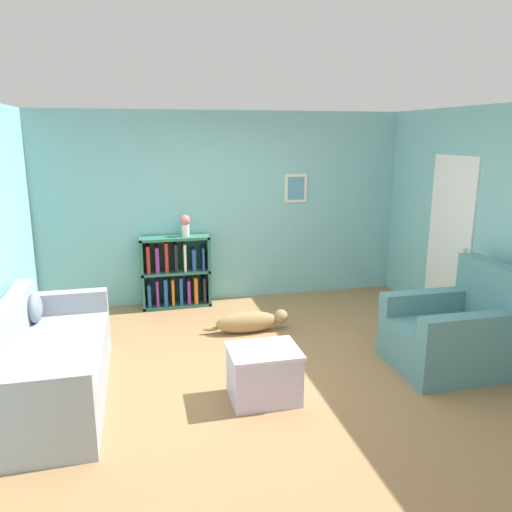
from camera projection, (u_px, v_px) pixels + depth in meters
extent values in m
plane|color=#997047|center=(265.00, 365.00, 5.09)|extent=(14.00, 14.00, 0.00)
cube|color=#7AB7BC|center=(225.00, 208.00, 6.90)|extent=(5.60, 0.10, 2.60)
cube|color=silver|center=(296.00, 188.00, 7.01)|extent=(0.32, 0.02, 0.40)
cube|color=#568EAD|center=(296.00, 188.00, 7.00)|extent=(0.24, 0.01, 0.32)
cube|color=#7AB7BC|center=(495.00, 229.00, 5.35)|extent=(0.10, 5.00, 2.60)
cube|color=white|center=(449.00, 241.00, 6.06)|extent=(0.02, 0.84, 2.05)
sphere|color=tan|center=(465.00, 249.00, 5.73)|extent=(0.05, 0.05, 0.05)
cube|color=#9399A3|center=(53.00, 374.00, 4.41)|extent=(0.88, 2.08, 0.46)
cube|color=#9399A3|center=(3.00, 333.00, 4.23)|extent=(0.16, 2.08, 0.37)
cube|color=#9399A3|center=(27.00, 392.00, 3.42)|extent=(0.88, 0.16, 0.23)
cube|color=#9399A3|center=(64.00, 302.00, 5.24)|extent=(0.88, 0.16, 0.23)
ellipsoid|color=slate|center=(35.00, 308.00, 4.96)|extent=(0.14, 0.30, 0.30)
cube|color=#2D6B56|center=(142.00, 274.00, 6.63)|extent=(0.04, 0.29, 0.97)
cube|color=#2D6B56|center=(208.00, 270.00, 6.83)|extent=(0.04, 0.29, 0.97)
cube|color=#2D6B56|center=(175.00, 269.00, 6.86)|extent=(0.92, 0.02, 0.97)
cube|color=#2D6B56|center=(177.00, 304.00, 6.84)|extent=(0.92, 0.29, 0.04)
cube|color=#2D6B56|center=(176.00, 272.00, 6.73)|extent=(0.92, 0.29, 0.04)
cube|color=#2D6B56|center=(174.00, 238.00, 6.62)|extent=(0.92, 0.29, 0.04)
cube|color=#234C9E|center=(149.00, 295.00, 6.71)|extent=(0.04, 0.22, 0.32)
cube|color=#B22823|center=(148.00, 259.00, 6.59)|extent=(0.04, 0.22, 0.37)
cube|color=#7A2D84|center=(157.00, 293.00, 6.73)|extent=(0.03, 0.22, 0.37)
cube|color=#7A2D84|center=(157.00, 259.00, 6.62)|extent=(0.05, 0.22, 0.34)
cube|color=#234C9E|center=(165.00, 292.00, 6.75)|extent=(0.05, 0.22, 0.39)
cube|color=#B22823|center=(166.00, 257.00, 6.64)|extent=(0.04, 0.22, 0.40)
cube|color=orange|center=(173.00, 292.00, 6.78)|extent=(0.03, 0.22, 0.38)
cube|color=black|center=(176.00, 257.00, 6.67)|extent=(0.04, 0.22, 0.38)
cube|color=#234C9E|center=(181.00, 291.00, 6.80)|extent=(0.04, 0.22, 0.39)
cube|color=silver|center=(184.00, 257.00, 6.70)|extent=(0.03, 0.22, 0.37)
cube|color=#7A2D84|center=(188.00, 292.00, 6.83)|extent=(0.04, 0.22, 0.35)
cube|color=#234C9E|center=(193.00, 259.00, 6.74)|extent=(0.05, 0.22, 0.29)
cube|color=orange|center=(195.00, 290.00, 6.84)|extent=(0.05, 0.22, 0.38)
cube|color=#234C9E|center=(203.00, 258.00, 6.76)|extent=(0.03, 0.22, 0.31)
cube|color=black|center=(204.00, 290.00, 6.87)|extent=(0.04, 0.22, 0.37)
cube|color=slate|center=(447.00, 345.00, 4.99)|extent=(1.08, 0.92, 0.47)
cube|color=slate|center=(492.00, 292.00, 4.97)|extent=(0.18, 0.92, 0.59)
cube|color=slate|center=(475.00, 326.00, 4.56)|extent=(1.08, 0.18, 0.22)
cube|color=slate|center=(430.00, 301.00, 5.26)|extent=(1.08, 0.18, 0.22)
cube|color=#BCB2D1|center=(264.00, 374.00, 4.39)|extent=(0.59, 0.47, 0.47)
cube|color=silver|center=(264.00, 351.00, 4.34)|extent=(0.61, 0.50, 0.03)
ellipsoid|color=#9E7A4C|center=(247.00, 322.00, 5.90)|extent=(0.75, 0.23, 0.25)
sphere|color=#9E7A4C|center=(281.00, 316.00, 5.98)|extent=(0.17, 0.17, 0.17)
ellipsoid|color=#9E7A4C|center=(211.00, 329.00, 5.86)|extent=(0.20, 0.05, 0.05)
cylinder|color=silver|center=(185.00, 230.00, 6.63)|extent=(0.10, 0.10, 0.16)
sphere|color=#E06B70|center=(185.00, 220.00, 6.60)|extent=(0.14, 0.14, 0.14)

